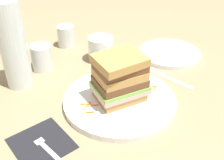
% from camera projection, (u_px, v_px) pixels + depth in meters
% --- Properties ---
extents(ground_plane, '(3.00, 3.00, 0.00)m').
position_uv_depth(ground_plane, '(117.00, 98.00, 0.73)').
color(ground_plane, '#9E8460').
extents(main_plate, '(0.29, 0.29, 0.02)m').
position_uv_depth(main_plate, '(119.00, 100.00, 0.71)').
color(main_plate, white).
rests_on(main_plate, ground_plane).
extents(sandwich, '(0.15, 0.12, 0.13)m').
position_uv_depth(sandwich, '(120.00, 78.00, 0.67)').
color(sandwich, tan).
rests_on(sandwich, main_plate).
extents(carrot_shred_0, '(0.02, 0.00, 0.00)m').
position_uv_depth(carrot_shred_0, '(87.00, 104.00, 0.68)').
color(carrot_shred_0, orange).
rests_on(carrot_shred_0, main_plate).
extents(carrot_shred_1, '(0.03, 0.02, 0.00)m').
position_uv_depth(carrot_shred_1, '(85.00, 104.00, 0.68)').
color(carrot_shred_1, orange).
rests_on(carrot_shred_1, main_plate).
extents(carrot_shred_2, '(0.02, 0.01, 0.00)m').
position_uv_depth(carrot_shred_2, '(90.00, 112.00, 0.65)').
color(carrot_shred_2, orange).
rests_on(carrot_shred_2, main_plate).
extents(carrot_shred_3, '(0.02, 0.01, 0.00)m').
position_uv_depth(carrot_shred_3, '(86.00, 107.00, 0.67)').
color(carrot_shred_3, orange).
rests_on(carrot_shred_3, main_plate).
extents(carrot_shred_4, '(0.03, 0.02, 0.00)m').
position_uv_depth(carrot_shred_4, '(94.00, 106.00, 0.67)').
color(carrot_shred_4, orange).
rests_on(carrot_shred_4, main_plate).
extents(carrot_shred_5, '(0.02, 0.02, 0.00)m').
position_uv_depth(carrot_shred_5, '(154.00, 89.00, 0.73)').
color(carrot_shred_5, orange).
rests_on(carrot_shred_5, main_plate).
extents(carrot_shred_6, '(0.01, 0.02, 0.00)m').
position_uv_depth(carrot_shred_6, '(143.00, 92.00, 0.72)').
color(carrot_shred_6, orange).
rests_on(carrot_shred_6, main_plate).
extents(carrot_shred_7, '(0.02, 0.02, 0.00)m').
position_uv_depth(carrot_shred_7, '(147.00, 92.00, 0.72)').
color(carrot_shred_7, orange).
rests_on(carrot_shred_7, main_plate).
extents(carrot_shred_8, '(0.03, 0.02, 0.00)m').
position_uv_depth(carrot_shred_8, '(146.00, 88.00, 0.74)').
color(carrot_shred_8, orange).
rests_on(carrot_shred_8, main_plate).
extents(carrot_shred_9, '(0.03, 0.01, 0.00)m').
position_uv_depth(carrot_shred_9, '(145.00, 91.00, 0.72)').
color(carrot_shred_9, orange).
rests_on(carrot_shred_9, main_plate).
extents(carrot_shred_10, '(0.02, 0.01, 0.00)m').
position_uv_depth(carrot_shred_10, '(153.00, 87.00, 0.74)').
color(carrot_shred_10, orange).
rests_on(carrot_shred_10, main_plate).
extents(carrot_shred_11, '(0.03, 0.00, 0.00)m').
position_uv_depth(carrot_shred_11, '(154.00, 88.00, 0.74)').
color(carrot_shred_11, orange).
rests_on(carrot_shred_11, main_plate).
extents(carrot_shred_12, '(0.01, 0.02, 0.00)m').
position_uv_depth(carrot_shred_12, '(139.00, 87.00, 0.74)').
color(carrot_shred_12, orange).
rests_on(carrot_shred_12, main_plate).
extents(napkin_dark, '(0.12, 0.13, 0.00)m').
position_uv_depth(napkin_dark, '(41.00, 143.00, 0.59)').
color(napkin_dark, black).
rests_on(napkin_dark, ground_plane).
extents(fork, '(0.03, 0.17, 0.00)m').
position_uv_depth(fork, '(47.00, 148.00, 0.57)').
color(fork, silver).
rests_on(fork, napkin_dark).
extents(knife, '(0.03, 0.20, 0.00)m').
position_uv_depth(knife, '(165.00, 76.00, 0.82)').
color(knife, silver).
rests_on(knife, ground_plane).
extents(juice_glass, '(0.08, 0.08, 0.08)m').
position_uv_depth(juice_glass, '(101.00, 50.00, 0.89)').
color(juice_glass, white).
rests_on(juice_glass, ground_plane).
extents(water_bottle, '(0.07, 0.07, 0.30)m').
position_uv_depth(water_bottle, '(12.00, 40.00, 0.71)').
color(water_bottle, silver).
rests_on(water_bottle, ground_plane).
extents(empty_tumbler_0, '(0.06, 0.06, 0.08)m').
position_uv_depth(empty_tumbler_0, '(66.00, 36.00, 0.98)').
color(empty_tumbler_0, silver).
rests_on(empty_tumbler_0, ground_plane).
extents(empty_tumbler_1, '(0.06, 0.06, 0.08)m').
position_uv_depth(empty_tumbler_1, '(42.00, 57.00, 0.84)').
color(empty_tumbler_1, silver).
rests_on(empty_tumbler_1, ground_plane).
extents(side_plate, '(0.21, 0.21, 0.01)m').
position_uv_depth(side_plate, '(169.00, 53.00, 0.93)').
color(side_plate, white).
rests_on(side_plate, ground_plane).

